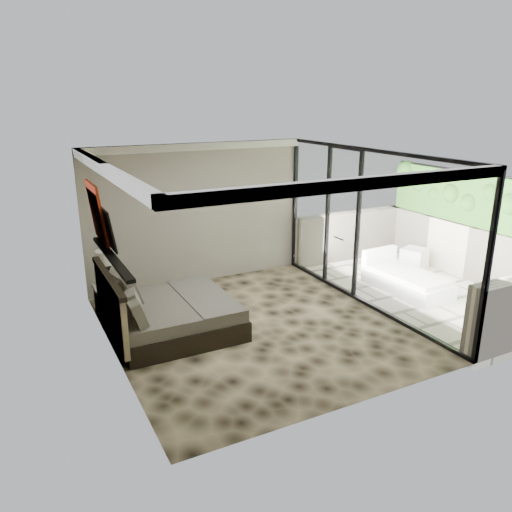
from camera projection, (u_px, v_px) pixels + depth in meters
name	position (u px, v px, depth m)	size (l,w,h in m)	color
floor	(255.00, 327.00, 8.23)	(5.00, 5.00, 0.00)	black
ceiling	(255.00, 156.00, 7.39)	(4.50, 5.00, 0.02)	silver
back_wall	(198.00, 215.00, 9.92)	(4.50, 0.02, 2.80)	gray
left_wall	(110.00, 267.00, 6.83)	(0.02, 5.00, 2.80)	gray
glass_wall	(368.00, 229.00, 8.79)	(0.08, 5.00, 2.80)	white
terrace_slab	(423.00, 292.00, 9.88)	(3.00, 5.00, 0.12)	beige
parapet_far	(475.00, 254.00, 10.29)	(0.30, 5.00, 1.10)	#B8AC96
foliage_hedge	(482.00, 201.00, 9.96)	(0.36, 4.60, 1.10)	#3F7E27
picture_ledge	(112.00, 257.00, 6.91)	(0.12, 2.20, 0.05)	black
bed	(167.00, 314.00, 7.93)	(1.96, 1.90, 1.08)	black
nightstand	(110.00, 300.00, 8.69)	(0.51, 0.51, 0.51)	black
table_lamp	(106.00, 263.00, 8.52)	(0.34, 0.34, 0.62)	black
abstract_canvas	(97.00, 212.00, 7.46)	(0.04, 0.90, 0.90)	#BC5010
framed_print	(109.00, 230.00, 7.06)	(0.03, 0.50, 0.60)	black
ottoman	(414.00, 259.00, 10.94)	(0.48, 0.48, 0.48)	silver
lounger	(405.00, 280.00, 9.78)	(0.93, 1.75, 0.67)	white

